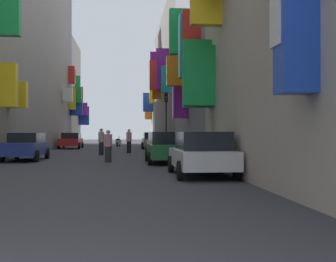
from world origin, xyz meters
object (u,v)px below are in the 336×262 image
at_px(parked_car_grey, 153,140).
at_px(parked_car_white, 201,153).
at_px(parked_car_blue, 26,146).
at_px(pedestrian_near_right, 108,146).
at_px(parked_car_green, 167,147).
at_px(parked_car_red, 71,140).
at_px(scooter_silver, 118,142).
at_px(parked_car_yellow, 161,144).
at_px(pedestrian_crossing, 129,141).
at_px(pedestrian_near_left, 101,142).
at_px(scooter_blue, 108,141).
at_px(scooter_black, 146,141).
at_px(traffic_light_near_corner, 166,112).

relative_size(parked_car_grey, parked_car_white, 0.95).
xyz_separation_m(parked_car_blue, pedestrian_near_right, (4.35, -1.95, 0.03)).
bearing_deg(parked_car_green, parked_car_white, -84.91).
xyz_separation_m(parked_car_red, scooter_silver, (4.27, 5.66, -0.31)).
xyz_separation_m(parked_car_green, scooter_silver, (-2.82, 26.39, -0.32)).
relative_size(parked_car_yellow, scooter_silver, 2.24).
bearing_deg(parked_car_green, parked_car_grey, 88.65).
height_order(parked_car_blue, pedestrian_crossing, pedestrian_crossing).
height_order(scooter_silver, pedestrian_near_left, pedestrian_near_left).
bearing_deg(pedestrian_near_right, parked_car_white, -64.85).
xyz_separation_m(parked_car_blue, pedestrian_crossing, (5.42, 8.00, 0.10)).
bearing_deg(pedestrian_near_right, parked_car_blue, 155.86).
xyz_separation_m(parked_car_grey, parked_car_white, (0.11, -25.71, -0.02)).
bearing_deg(parked_car_green, scooter_silver, 96.11).
bearing_deg(pedestrian_near_right, scooter_blue, 92.46).
height_order(parked_car_green, scooter_blue, parked_car_green).
xyz_separation_m(parked_car_grey, scooter_blue, (-4.65, 13.36, -0.33)).
distance_m(parked_car_blue, pedestrian_crossing, 9.66).
bearing_deg(parked_car_green, pedestrian_near_left, 113.93).
relative_size(scooter_black, scooter_blue, 0.98).
distance_m(pedestrian_near_left, pedestrian_near_right, 7.25).
xyz_separation_m(parked_car_blue, scooter_blue, (2.99, 29.89, -0.30)).
bearing_deg(scooter_silver, parked_car_grey, -65.06).
bearing_deg(parked_car_yellow, parked_car_white, -88.87).
distance_m(parked_car_red, traffic_light_near_corner, 11.26).
relative_size(parked_car_green, pedestrian_near_right, 2.79).
xyz_separation_m(pedestrian_near_right, traffic_light_near_corner, (3.99, 12.61, 2.35)).
height_order(parked_car_green, scooter_black, parked_car_green).
relative_size(pedestrian_near_left, traffic_light_near_corner, 0.38).
height_order(parked_car_red, parked_car_yellow, parked_car_red).
distance_m(parked_car_white, traffic_light_near_corner, 19.98).
bearing_deg(pedestrian_near_left, parked_car_grey, 70.32).
distance_m(scooter_silver, traffic_light_near_corner, 13.80).
height_order(parked_car_green, pedestrian_near_right, pedestrian_near_right).
xyz_separation_m(parked_car_red, parked_car_yellow, (7.39, -13.47, -0.01)).
relative_size(parked_car_blue, pedestrian_near_left, 2.53).
height_order(parked_car_blue, scooter_silver, parked_car_blue).
bearing_deg(parked_car_green, pedestrian_crossing, 99.25).
relative_size(parked_car_red, pedestrian_crossing, 2.50).
bearing_deg(parked_car_white, traffic_light_near_corner, 88.26).
xyz_separation_m(parked_car_green, parked_car_red, (-7.10, 20.73, -0.00)).
relative_size(parked_car_green, parked_car_blue, 1.00).
bearing_deg(pedestrian_near_right, pedestrian_near_left, 95.96).
bearing_deg(scooter_black, parked_car_white, -89.64).
bearing_deg(parked_car_white, scooter_blue, 96.95).
relative_size(parked_car_grey, pedestrian_near_right, 2.55).
relative_size(parked_car_grey, traffic_light_near_corner, 0.88).
relative_size(parked_car_white, scooter_blue, 2.36).
xyz_separation_m(parked_car_green, pedestrian_crossing, (-1.76, 10.81, 0.09)).
relative_size(parked_car_red, scooter_black, 2.44).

